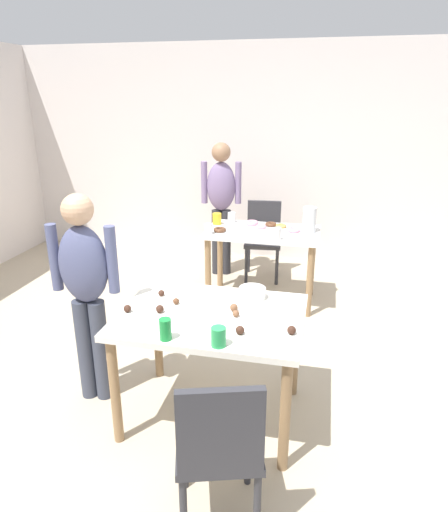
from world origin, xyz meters
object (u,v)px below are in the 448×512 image
(dining_table_near, at_px, (211,328))
(chair_near_table, at_px, (219,444))
(chair_far_table, at_px, (263,235))
(soda_can, at_px, (165,329))
(dining_table_far, at_px, (262,242))
(person_girl_near, at_px, (86,283))
(person_adult_far, at_px, (221,198))
(pitcher_far, at_px, (309,220))
(mixing_bowl, at_px, (252,293))

(dining_table_near, distance_m, chair_near_table, 0.84)
(chair_near_table, bearing_deg, dining_table_near, 106.70)
(chair_far_table, xyz_separation_m, soda_can, (-0.13, -2.87, 0.31))
(dining_table_far, height_order, person_girl_near, person_girl_near)
(chair_near_table, distance_m, chair_far_table, 3.31)
(person_adult_far, bearing_deg, pitcher_far, -30.40)
(soda_can, bearing_deg, person_adult_far, 97.08)
(chair_far_table, distance_m, person_girl_near, 2.64)
(dining_table_near, relative_size, person_girl_near, 0.78)
(chair_far_table, relative_size, soda_can, 7.13)
(dining_table_far, height_order, soda_can, soda_can)
(dining_table_far, xyz_separation_m, person_adult_far, (-0.57, 0.64, 0.28))
(dining_table_far, distance_m, chair_far_table, 0.69)
(chair_near_table, height_order, person_adult_far, person_adult_far)
(person_adult_far, distance_m, mixing_bowl, 2.33)
(dining_table_near, bearing_deg, chair_far_table, 90.73)
(mixing_bowl, distance_m, soda_can, 0.73)
(chair_far_table, height_order, person_girl_near, person_girl_near)
(chair_near_table, height_order, chair_far_table, same)
(mixing_bowl, bearing_deg, dining_table_near, -127.28)
(dining_table_far, bearing_deg, pitcher_far, 6.01)
(chair_far_table, bearing_deg, mixing_bowl, -83.89)
(person_girl_near, height_order, person_adult_far, person_adult_far)
(chair_near_table, height_order, pitcher_far, pitcher_far)
(chair_near_table, distance_m, soda_can, 0.67)
(dining_table_far, relative_size, mixing_bowl, 6.33)
(soda_can, bearing_deg, mixing_bowl, 59.34)
(chair_near_table, bearing_deg, pitcher_far, 84.49)
(dining_table_far, distance_m, person_girl_near, 2.04)
(person_adult_far, bearing_deg, dining_table_near, -78.23)
(dining_table_far, relative_size, person_adult_far, 0.73)
(mixing_bowl, xyz_separation_m, soda_can, (-0.37, -0.63, 0.02))
(dining_table_near, distance_m, dining_table_far, 1.84)
(dining_table_near, bearing_deg, person_girl_near, 178.58)
(dining_table_far, xyz_separation_m, mixing_bowl, (0.16, -1.57, 0.16))
(chair_near_table, height_order, soda_can, soda_can)
(dining_table_near, relative_size, pitcher_far, 4.59)
(chair_near_table, relative_size, mixing_bowl, 4.99)
(chair_far_table, bearing_deg, soda_can, -92.65)
(dining_table_near, bearing_deg, person_adult_far, 101.77)
(chair_near_table, bearing_deg, dining_table_far, 94.04)
(person_girl_near, relative_size, person_adult_far, 0.95)
(person_girl_near, relative_size, mixing_bowl, 8.31)
(person_girl_near, height_order, pitcher_far, person_girl_near)
(soda_can, bearing_deg, dining_table_near, 65.13)
(dining_table_far, relative_size, chair_far_table, 1.27)
(dining_table_far, bearing_deg, mixing_bowl, -84.27)
(person_girl_near, xyz_separation_m, person_adult_far, (0.32, 2.46, 0.05))
(chair_far_table, distance_m, pitcher_far, 0.90)
(person_adult_far, xyz_separation_m, soda_can, (0.35, -2.84, -0.10))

